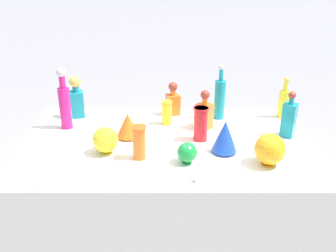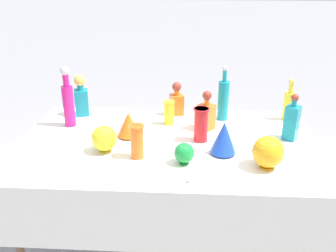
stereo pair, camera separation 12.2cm
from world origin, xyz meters
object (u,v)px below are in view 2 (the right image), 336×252
at_px(slender_vase_1, 169,112).
at_px(fluted_vase_0, 224,137).
at_px(square_decanter_3, 292,121).
at_px(round_bowl_2, 184,153).
at_px(slender_vase_2, 137,140).
at_px(square_decanter_0, 177,101).
at_px(slender_vase_0, 201,124).
at_px(square_decanter_2, 81,97).
at_px(fluted_vase_1, 129,124).
at_px(tall_bottle_2, 223,99).
at_px(cardboard_box_behind_left, 185,145).
at_px(tall_bottle_0, 289,104).
at_px(tall_bottle_1, 68,100).
at_px(square_decanter_1, 206,114).
at_px(round_bowl_0, 104,138).
at_px(round_bowl_1, 268,152).

height_order(slender_vase_1, fluted_vase_0, fluted_vase_0).
relative_size(square_decanter_3, round_bowl_2, 2.46).
xyz_separation_m(square_decanter_3, slender_vase_2, (-0.90, -0.29, -0.02)).
bearing_deg(square_decanter_0, fluted_vase_0, -64.52).
distance_m(slender_vase_0, fluted_vase_0, 0.21).
height_order(square_decanter_2, slender_vase_0, square_decanter_2).
xyz_separation_m(slender_vase_1, fluted_vase_1, (-0.24, -0.21, -0.00)).
xyz_separation_m(tall_bottle_2, slender_vase_0, (-0.16, -0.35, -0.04)).
height_order(slender_vase_0, cardboard_box_behind_left, slender_vase_0).
distance_m(tall_bottle_0, square_decanter_3, 0.33).
bearing_deg(tall_bottle_1, slender_vase_0, -12.23).
xyz_separation_m(slender_vase_2, round_bowl_2, (0.26, -0.06, -0.04)).
distance_m(tall_bottle_1, cardboard_box_behind_left, 1.47).
relative_size(square_decanter_1, slender_vase_1, 1.59).
height_order(square_decanter_2, round_bowl_0, square_decanter_2).
bearing_deg(round_bowl_2, square_decanter_3, 28.48).
relative_size(tall_bottle_1, fluted_vase_1, 2.51).
distance_m(slender_vase_2, round_bowl_0, 0.21).
distance_m(square_decanter_1, slender_vase_1, 0.25).
relative_size(square_decanter_3, slender_vase_2, 1.52).
bearing_deg(fluted_vase_1, fluted_vase_0, -19.42).
relative_size(square_decanter_1, cardboard_box_behind_left, 0.47).
distance_m(square_decanter_0, fluted_vase_1, 0.49).
xyz_separation_m(square_decanter_0, slender_vase_2, (-0.19, -0.67, 0.00)).
bearing_deg(square_decanter_1, square_decanter_0, 128.64).
height_order(square_decanter_1, fluted_vase_1, square_decanter_1).
xyz_separation_m(tall_bottle_1, slender_vase_1, (0.65, 0.06, -0.09)).
bearing_deg(slender_vase_1, square_decanter_1, -15.45).
xyz_separation_m(tall_bottle_2, cardboard_box_behind_left, (-0.26, 0.82, -0.76)).
height_order(tall_bottle_2, cardboard_box_behind_left, tall_bottle_2).
height_order(square_decanter_3, round_bowl_0, square_decanter_3).
relative_size(fluted_vase_0, round_bowl_0, 1.24).
height_order(tall_bottle_2, fluted_vase_1, tall_bottle_2).
height_order(tall_bottle_0, round_bowl_2, tall_bottle_0).
bearing_deg(round_bowl_1, tall_bottle_2, 105.27).
bearing_deg(round_bowl_2, slender_vase_0, 72.15).
bearing_deg(round_bowl_0, slender_vase_2, -17.89).
xyz_separation_m(square_decanter_3, fluted_vase_1, (-0.99, -0.02, -0.04)).
relative_size(slender_vase_0, cardboard_box_behind_left, 0.38).
relative_size(slender_vase_2, round_bowl_2, 1.62).
distance_m(square_decanter_1, square_decanter_2, 0.89).
distance_m(square_decanter_1, slender_vase_2, 0.57).
xyz_separation_m(square_decanter_0, round_bowl_2, (0.07, -0.72, -0.04)).
bearing_deg(slender_vase_0, slender_vase_2, -146.02).
relative_size(tall_bottle_1, square_decanter_3, 1.38).
bearing_deg(square_decanter_2, round_bowl_1, -30.72).
xyz_separation_m(square_decanter_3, round_bowl_0, (-1.09, -0.23, -0.04)).
distance_m(square_decanter_3, round_bowl_1, 0.42).
relative_size(square_decanter_1, square_decanter_3, 0.89).
bearing_deg(round_bowl_0, fluted_vase_1, 62.92).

